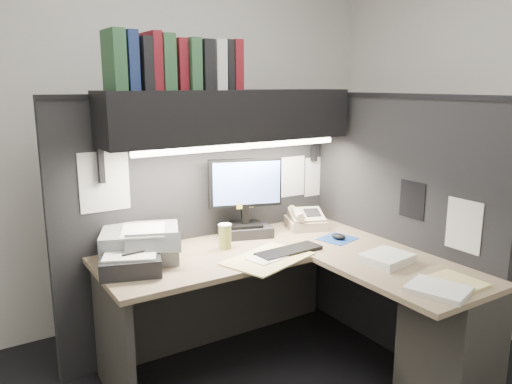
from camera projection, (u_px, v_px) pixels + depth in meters
wall_back at (163, 132)px, 3.55m from camera, size 3.50×0.04×2.70m
wall_right at (506, 137)px, 3.23m from camera, size 0.04×3.00×2.70m
partition_back at (204, 224)px, 3.21m from camera, size 1.90×0.06×1.60m
partition_right at (396, 230)px, 3.09m from camera, size 0.06×1.50×1.60m
desk at (347, 316)px, 2.73m from camera, size 1.70×1.53×0.73m
overhead_shelf at (230, 115)px, 2.97m from camera, size 1.55×0.34×0.30m
task_light_tube at (242, 146)px, 2.89m from camera, size 1.32×0.04×0.04m
monitor at (245, 206)px, 3.15m from camera, size 0.45×0.30×0.50m
keyboard at (289, 251)px, 2.88m from camera, size 0.42×0.16×0.02m
mousepad at (337, 239)px, 3.13m from camera, size 0.25×0.24×0.00m
mouse at (339, 237)px, 3.11m from camera, size 0.09×0.11×0.03m
telephone at (305, 220)px, 3.38m from camera, size 0.32×0.33×0.10m
coffee_cup at (225, 237)px, 2.94m from camera, size 0.10×0.10×0.14m
printer at (141, 243)px, 2.78m from camera, size 0.52×0.48×0.17m
notebook_stack at (131, 264)px, 2.57m from camera, size 0.37×0.34×0.09m
open_folder at (268, 259)px, 2.77m from camera, size 0.56×0.45×0.01m
paper_stack_a at (387, 258)px, 2.71m from camera, size 0.28×0.25×0.05m
paper_stack_b at (438, 290)px, 2.33m from camera, size 0.29×0.32×0.03m
manila_stack at (456, 282)px, 2.44m from camera, size 0.20×0.25×0.01m
binder_row at (175, 64)px, 2.73m from camera, size 0.75×0.26×0.31m
pinned_papers at (288, 189)px, 3.06m from camera, size 1.76×1.31×0.51m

